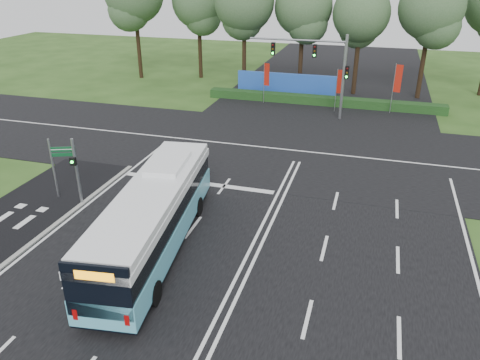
# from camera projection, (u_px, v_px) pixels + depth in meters

# --- Properties ---
(ground) EXTENTS (120.00, 120.00, 0.00)m
(ground) POSITION_uv_depth(u_px,v_px,m) (256.00, 238.00, 22.76)
(ground) COLOR #294818
(ground) RESTS_ON ground
(road_main) EXTENTS (20.00, 120.00, 0.04)m
(road_main) POSITION_uv_depth(u_px,v_px,m) (256.00, 238.00, 22.75)
(road_main) COLOR black
(road_main) RESTS_ON ground
(road_cross) EXTENTS (120.00, 14.00, 0.05)m
(road_cross) POSITION_uv_depth(u_px,v_px,m) (299.00, 151.00, 33.17)
(road_cross) COLOR black
(road_cross) RESTS_ON ground
(kerb_strip) EXTENTS (0.25, 18.00, 0.12)m
(kerb_strip) POSITION_uv_depth(u_px,v_px,m) (40.00, 237.00, 22.73)
(kerb_strip) COLOR gray
(kerb_strip) RESTS_ON ground
(city_bus) EXTENTS (4.07, 12.21, 3.44)m
(city_bus) POSITION_uv_depth(u_px,v_px,m) (154.00, 216.00, 21.18)
(city_bus) COLOR #59B6D0
(city_bus) RESTS_ON ground
(pedestrian_signal) EXTENTS (0.33, 0.43, 3.84)m
(pedestrian_signal) POSITION_uv_depth(u_px,v_px,m) (76.00, 170.00, 25.06)
(pedestrian_signal) COLOR gray
(pedestrian_signal) RESTS_ON ground
(street_sign) EXTENTS (1.31, 0.57, 3.56)m
(street_sign) POSITION_uv_depth(u_px,v_px,m) (58.00, 161.00, 25.75)
(street_sign) COLOR gray
(street_sign) RESTS_ON ground
(banner_flag_left) EXTENTS (0.56, 0.19, 3.86)m
(banner_flag_left) POSITION_uv_depth(u_px,v_px,m) (266.00, 77.00, 43.48)
(banner_flag_left) COLOR gray
(banner_flag_left) RESTS_ON ground
(banner_flag_mid) EXTENTS (0.53, 0.25, 3.83)m
(banner_flag_mid) POSITION_uv_depth(u_px,v_px,m) (339.00, 84.00, 40.94)
(banner_flag_mid) COLOR gray
(banner_flag_mid) RESTS_ON ground
(banner_flag_right) EXTENTS (0.64, 0.19, 4.41)m
(banner_flag_right) POSITION_uv_depth(u_px,v_px,m) (397.00, 81.00, 40.23)
(banner_flag_right) COLOR gray
(banner_flag_right) RESTS_ON ground
(traffic_light_gantry) EXTENTS (8.41, 0.28, 7.00)m
(traffic_light_gantry) POSITION_uv_depth(u_px,v_px,m) (323.00, 63.00, 38.54)
(traffic_light_gantry) COLOR gray
(traffic_light_gantry) RESTS_ON ground
(hedge) EXTENTS (22.00, 1.20, 0.80)m
(hedge) POSITION_uv_depth(u_px,v_px,m) (323.00, 101.00, 43.87)
(hedge) COLOR #143312
(hedge) RESTS_ON ground
(blue_hoarding) EXTENTS (10.00, 0.30, 2.20)m
(blue_hoarding) POSITION_uv_depth(u_px,v_px,m) (286.00, 84.00, 46.78)
(blue_hoarding) COLOR blue
(blue_hoarding) RESTS_ON ground
(eucalyptus_row) EXTENTS (42.80, 9.68, 12.40)m
(eucalyptus_row) POSITION_uv_depth(u_px,v_px,m) (299.00, 3.00, 46.58)
(eucalyptus_row) COLOR black
(eucalyptus_row) RESTS_ON ground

